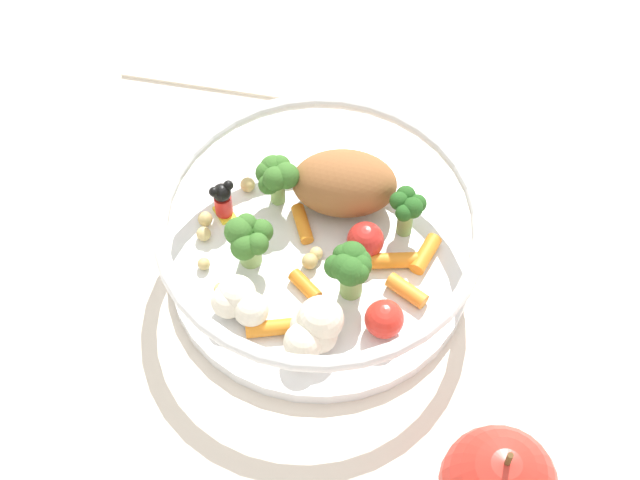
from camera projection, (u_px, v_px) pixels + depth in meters
ground_plane at (336, 256)px, 0.72m from camera, size 2.40×2.40×0.00m
food_container at (320, 242)px, 0.69m from camera, size 0.23×0.23×0.06m
folded_napkin at (225, 31)px, 0.85m from camera, size 0.15×0.14×0.01m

